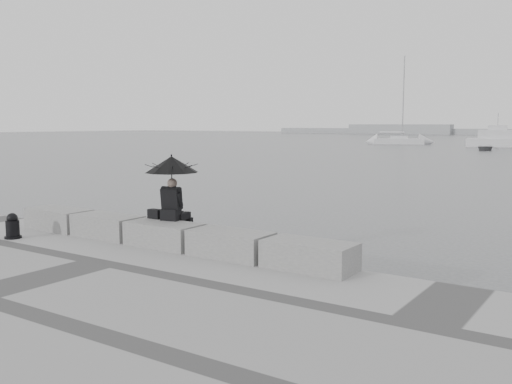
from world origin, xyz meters
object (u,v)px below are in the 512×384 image
Objects in this scene: seated_person at (171,173)px; sailboat_left at (399,141)px; mooring_bollard at (13,228)px; motor_cruiser at (505,140)px; dinghy at (485,148)px.

sailboat_left is at bearing 95.32° from seated_person.
sailboat_left is (-21.37, 72.96, -1.46)m from seated_person.
motor_cruiser is (-3.18, 72.45, 0.15)m from mooring_bollard.
motor_cruiser reaches higher than seated_person.
motor_cruiser reaches higher than dinghy.
mooring_bollard is 0.16× the size of dinghy.
seated_person is 3.83m from mooring_bollard.
seated_person is 0.39× the size of dinghy.
seated_person is at bearing 26.34° from mooring_bollard.
dinghy is (-3.16, 61.07, -0.44)m from mooring_bollard.
seated_person is 0.15× the size of motor_cruiser.
seated_person is at bearing -95.18° from sailboat_left.
dinghy is (-6.41, 59.46, -1.70)m from seated_person.
mooring_bollard is 76.74m from sailboat_left.
mooring_bollard is 0.06× the size of motor_cruiser.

